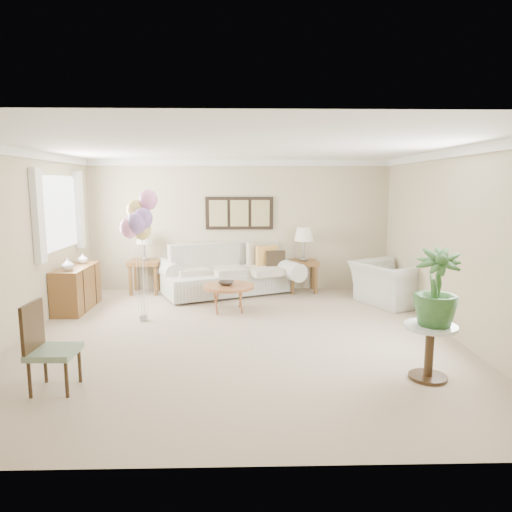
# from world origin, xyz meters

# --- Properties ---
(ground_plane) EXTENTS (6.00, 6.00, 0.00)m
(ground_plane) POSITION_xyz_m (0.00, 0.00, 0.00)
(ground_plane) COLOR tan
(room_shell) EXTENTS (6.04, 6.04, 2.60)m
(room_shell) POSITION_xyz_m (-0.11, 0.09, 1.63)
(room_shell) COLOR #BBAE91
(room_shell) RESTS_ON ground
(wall_art_triptych) EXTENTS (1.35, 0.06, 0.65)m
(wall_art_triptych) POSITION_xyz_m (0.00, 2.96, 1.55)
(wall_art_triptych) COLOR black
(wall_art_triptych) RESTS_ON ground
(sofa) EXTENTS (3.02, 1.89, 0.98)m
(sofa) POSITION_xyz_m (-0.22, 2.61, 0.39)
(sofa) COLOR silver
(sofa) RESTS_ON ground
(end_table_left) EXTENTS (0.60, 0.54, 0.65)m
(end_table_left) POSITION_xyz_m (-1.85, 2.69, 0.55)
(end_table_left) COLOR brown
(end_table_left) RESTS_ON ground
(end_table_right) EXTENTS (0.57, 0.52, 0.62)m
(end_table_right) POSITION_xyz_m (1.26, 2.73, 0.52)
(end_table_right) COLOR brown
(end_table_right) RESTS_ON ground
(lamp_left) EXTENTS (0.31, 0.31, 0.54)m
(lamp_left) POSITION_xyz_m (-1.85, 2.69, 1.07)
(lamp_left) COLOR gray
(lamp_left) RESTS_ON end_table_left
(lamp_right) EXTENTS (0.37, 0.37, 0.66)m
(lamp_right) POSITION_xyz_m (1.26, 2.73, 1.13)
(lamp_right) COLOR gray
(lamp_right) RESTS_ON end_table_right
(coffee_table) EXTENTS (0.87, 0.87, 0.44)m
(coffee_table) POSITION_xyz_m (-0.17, 1.35, 0.41)
(coffee_table) COLOR #9F6231
(coffee_table) RESTS_ON ground
(decor_bowl) EXTENTS (0.32, 0.32, 0.07)m
(decor_bowl) POSITION_xyz_m (-0.21, 1.35, 0.47)
(decor_bowl) COLOR #2D2622
(decor_bowl) RESTS_ON coffee_table
(armchair) EXTENTS (1.42, 1.48, 0.75)m
(armchair) POSITION_xyz_m (2.68, 1.71, 0.38)
(armchair) COLOR silver
(armchair) RESTS_ON ground
(side_table) EXTENTS (0.56, 0.56, 0.61)m
(side_table) POSITION_xyz_m (2.10, -1.46, 0.46)
(side_table) COLOR silver
(side_table) RESTS_ON ground
(potted_plant) EXTENTS (0.59, 0.59, 0.83)m
(potted_plant) POSITION_xyz_m (2.13, -1.48, 1.03)
(potted_plant) COLOR #285328
(potted_plant) RESTS_ON side_table
(accent_chair) EXTENTS (0.46, 0.46, 0.93)m
(accent_chair) POSITION_xyz_m (-1.92, -1.64, 0.48)
(accent_chair) COLOR gray
(accent_chair) RESTS_ON ground
(credenza) EXTENTS (0.46, 1.20, 0.74)m
(credenza) POSITION_xyz_m (-2.76, 1.50, 0.37)
(credenza) COLOR brown
(credenza) RESTS_ON ground
(vase_white) EXTENTS (0.20, 0.20, 0.20)m
(vase_white) POSITION_xyz_m (-2.74, 1.13, 0.84)
(vase_white) COLOR silver
(vase_white) RESTS_ON credenza
(vase_sage) EXTENTS (0.22, 0.22, 0.18)m
(vase_sage) POSITION_xyz_m (-2.74, 1.82, 0.83)
(vase_sage) COLOR silver
(vase_sage) RESTS_ON credenza
(balloon_cluster) EXTENTS (0.53, 0.54, 2.05)m
(balloon_cluster) POSITION_xyz_m (-1.49, 0.80, 1.60)
(balloon_cluster) COLOR gray
(balloon_cluster) RESTS_ON ground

